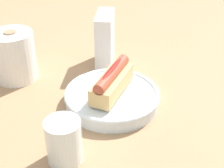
{
  "coord_description": "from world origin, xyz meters",
  "views": [
    {
      "loc": [
        -0.6,
        -0.22,
        0.46
      ],
      "look_at": [
        0.01,
        -0.02,
        0.06
      ],
      "focal_mm": 53.23,
      "sensor_mm": 36.0,
      "label": 1
    }
  ],
  "objects_px": {
    "serving_bowl": "(112,97)",
    "napkin_box": "(105,40)",
    "paper_towel_roll": "(14,56)",
    "hotdog_front": "(112,81)",
    "water_glass": "(64,143)"
  },
  "relations": [
    {
      "from": "serving_bowl",
      "to": "hotdog_front",
      "type": "distance_m",
      "value": 0.04
    },
    {
      "from": "serving_bowl",
      "to": "hotdog_front",
      "type": "height_order",
      "value": "hotdog_front"
    },
    {
      "from": "serving_bowl",
      "to": "paper_towel_roll",
      "type": "relative_size",
      "value": 1.68
    },
    {
      "from": "serving_bowl",
      "to": "napkin_box",
      "type": "height_order",
      "value": "napkin_box"
    },
    {
      "from": "water_glass",
      "to": "napkin_box",
      "type": "relative_size",
      "value": 0.6
    },
    {
      "from": "paper_towel_roll",
      "to": "water_glass",
      "type": "bearing_deg",
      "value": -133.07
    },
    {
      "from": "serving_bowl",
      "to": "paper_towel_roll",
      "type": "bearing_deg",
      "value": 82.92
    },
    {
      "from": "serving_bowl",
      "to": "napkin_box",
      "type": "bearing_deg",
      "value": 24.02
    },
    {
      "from": "paper_towel_roll",
      "to": "napkin_box",
      "type": "relative_size",
      "value": 0.89
    },
    {
      "from": "water_glass",
      "to": "napkin_box",
      "type": "bearing_deg",
      "value": 7.99
    },
    {
      "from": "serving_bowl",
      "to": "napkin_box",
      "type": "relative_size",
      "value": 1.5
    },
    {
      "from": "serving_bowl",
      "to": "water_glass",
      "type": "xyz_separation_m",
      "value": [
        -0.2,
        0.03,
        0.02
      ]
    },
    {
      "from": "hotdog_front",
      "to": "water_glass",
      "type": "relative_size",
      "value": 1.7
    },
    {
      "from": "serving_bowl",
      "to": "napkin_box",
      "type": "distance_m",
      "value": 0.21
    },
    {
      "from": "water_glass",
      "to": "paper_towel_roll",
      "type": "relative_size",
      "value": 0.67
    }
  ]
}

